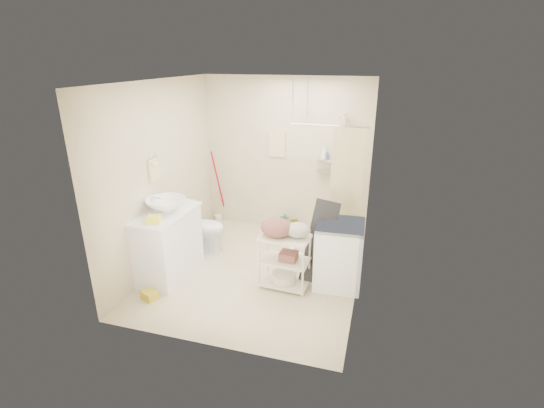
# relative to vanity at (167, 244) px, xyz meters

# --- Properties ---
(floor) EXTENTS (3.20, 3.20, 0.00)m
(floor) POSITION_rel_vanity_xyz_m (1.16, 0.40, -0.46)
(floor) COLOR beige
(floor) RESTS_ON ground
(ceiling) EXTENTS (2.80, 3.20, 0.04)m
(ceiling) POSITION_rel_vanity_xyz_m (1.16, 0.40, 2.14)
(ceiling) COLOR silver
(ceiling) RESTS_ON ground
(wall_back) EXTENTS (2.80, 0.04, 2.60)m
(wall_back) POSITION_rel_vanity_xyz_m (1.16, 2.00, 0.84)
(wall_back) COLOR beige
(wall_back) RESTS_ON ground
(wall_front) EXTENTS (2.80, 0.04, 2.60)m
(wall_front) POSITION_rel_vanity_xyz_m (1.16, -1.20, 0.84)
(wall_front) COLOR beige
(wall_front) RESTS_ON ground
(wall_left) EXTENTS (0.04, 3.20, 2.60)m
(wall_left) POSITION_rel_vanity_xyz_m (-0.24, 0.40, 0.84)
(wall_left) COLOR beige
(wall_left) RESTS_ON ground
(wall_right) EXTENTS (0.04, 3.20, 2.60)m
(wall_right) POSITION_rel_vanity_xyz_m (2.56, 0.40, 0.84)
(wall_right) COLOR beige
(wall_right) RESTS_ON ground
(vanity) EXTENTS (0.62, 1.07, 0.93)m
(vanity) POSITION_rel_vanity_xyz_m (0.00, 0.00, 0.00)
(vanity) COLOR white
(vanity) RESTS_ON ground
(sink) EXTENTS (0.63, 0.63, 0.18)m
(sink) POSITION_rel_vanity_xyz_m (0.02, 0.04, 0.56)
(sink) COLOR white
(sink) RESTS_ON vanity
(counter_basket) EXTENTS (0.19, 0.16, 0.09)m
(counter_basket) POSITION_rel_vanity_xyz_m (0.06, -0.34, 0.51)
(counter_basket) COLOR yellow
(counter_basket) RESTS_ON vanity
(floor_basket) EXTENTS (0.33, 0.30, 0.15)m
(floor_basket) POSITION_rel_vanity_xyz_m (0.07, -0.62, -0.39)
(floor_basket) COLOR gold
(floor_basket) RESTS_ON ground
(toilet) EXTENTS (0.76, 0.46, 0.75)m
(toilet) POSITION_rel_vanity_xyz_m (0.12, 0.84, -0.09)
(toilet) COLOR white
(toilet) RESTS_ON ground
(mop) EXTENTS (0.16, 0.16, 1.35)m
(mop) POSITION_rel_vanity_xyz_m (-0.09, 1.91, 0.21)
(mop) COLOR #AC0617
(mop) RESTS_ON ground
(potted_plant_a) EXTENTS (0.18, 0.13, 0.32)m
(potted_plant_a) POSITION_rel_vanity_xyz_m (1.20, 1.81, -0.31)
(potted_plant_a) COLOR #975320
(potted_plant_a) RESTS_ON ground
(potted_plant_b) EXTENTS (0.21, 0.19, 0.31)m
(potted_plant_b) POSITION_rel_vanity_xyz_m (1.37, 1.77, -0.31)
(potted_plant_b) COLOR brown
(potted_plant_b) RESTS_ON ground
(hanging_towel) EXTENTS (0.28, 0.03, 0.42)m
(hanging_towel) POSITION_rel_vanity_xyz_m (1.01, 1.98, 1.04)
(hanging_towel) COLOR beige
(hanging_towel) RESTS_ON wall_back
(towel_ring) EXTENTS (0.04, 0.22, 0.34)m
(towel_ring) POSITION_rel_vanity_xyz_m (-0.22, 0.20, 1.01)
(towel_ring) COLOR #DBCD88
(towel_ring) RESTS_ON wall_left
(tp_holder) EXTENTS (0.08, 0.12, 0.14)m
(tp_holder) POSITION_rel_vanity_xyz_m (-0.20, 0.45, 0.26)
(tp_holder) COLOR white
(tp_holder) RESTS_ON wall_left
(shower) EXTENTS (1.10, 1.10, 2.10)m
(shower) POSITION_rel_vanity_xyz_m (2.01, 1.45, 0.59)
(shower) COLOR white
(shower) RESTS_ON ground
(shampoo_bottle_a) EXTENTS (0.10, 0.10, 0.22)m
(shampoo_bottle_a) POSITION_rel_vanity_xyz_m (1.82, 1.90, 0.96)
(shampoo_bottle_a) COLOR white
(shampoo_bottle_a) RESTS_ON shower
(shampoo_bottle_b) EXTENTS (0.09, 0.09, 0.16)m
(shampoo_bottle_b) POSITION_rel_vanity_xyz_m (1.84, 1.90, 0.93)
(shampoo_bottle_b) COLOR #4A56A7
(shampoo_bottle_b) RESTS_ON shower
(washing_machine) EXTENTS (0.62, 0.64, 0.88)m
(washing_machine) POSITION_rel_vanity_xyz_m (2.30, 0.41, -0.03)
(washing_machine) COLOR white
(washing_machine) RESTS_ON ground
(laundry_rack) EXTENTS (0.66, 0.41, 0.87)m
(laundry_rack) POSITION_rel_vanity_xyz_m (1.63, 0.14, -0.03)
(laundry_rack) COLOR beige
(laundry_rack) RESTS_ON ground
(ironing_board) EXTENTS (0.33, 0.10, 1.16)m
(ironing_board) POSITION_rel_vanity_xyz_m (2.04, 0.41, 0.12)
(ironing_board) COLOR black
(ironing_board) RESTS_ON ground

